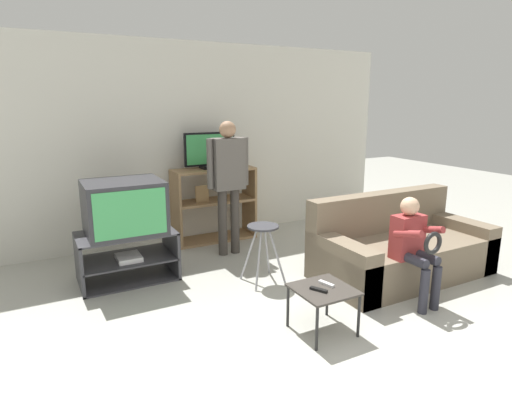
# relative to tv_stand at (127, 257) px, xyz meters

# --- Properties ---
(wall_back) EXTENTS (6.40, 0.06, 2.60)m
(wall_back) POSITION_rel_tv_stand_xyz_m (0.97, 1.08, 1.05)
(wall_back) COLOR silver
(wall_back) RESTS_ON ground_plane
(tv_stand) EXTENTS (0.98, 0.60, 0.51)m
(tv_stand) POSITION_rel_tv_stand_xyz_m (0.00, 0.00, 0.00)
(tv_stand) COLOR #38383D
(tv_stand) RESTS_ON ground_plane
(television_main) EXTENTS (0.77, 0.65, 0.54)m
(television_main) POSITION_rel_tv_stand_xyz_m (0.01, 0.02, 0.53)
(television_main) COLOR #2D2D33
(television_main) RESTS_ON tv_stand
(media_shelf) EXTENTS (1.09, 0.41, 0.98)m
(media_shelf) POSITION_rel_tv_stand_xyz_m (1.32, 0.81, 0.25)
(media_shelf) COLOR #9E7A51
(media_shelf) RESTS_ON ground_plane
(television_flat) EXTENTS (0.70, 0.20, 0.47)m
(television_flat) POSITION_rel_tv_stand_xyz_m (1.29, 0.83, 0.95)
(television_flat) COLOR black
(television_flat) RESTS_ON media_shelf
(folding_stool) EXTENTS (0.37, 0.36, 0.61)m
(folding_stool) POSITION_rel_tv_stand_xyz_m (1.23, -0.72, 0.24)
(folding_stool) COLOR #99999E
(folding_stool) RESTS_ON ground_plane
(snack_table) EXTENTS (0.45, 0.45, 0.38)m
(snack_table) POSITION_rel_tv_stand_xyz_m (1.18, -1.82, 0.08)
(snack_table) COLOR #38332D
(snack_table) RESTS_ON ground_plane
(remote_control_black) EXTENTS (0.10, 0.14, 0.02)m
(remote_control_black) POSITION_rel_tv_stand_xyz_m (1.11, -1.84, 0.14)
(remote_control_black) COLOR black
(remote_control_black) RESTS_ON snack_table
(remote_control_white) EXTENTS (0.07, 0.15, 0.02)m
(remote_control_white) POSITION_rel_tv_stand_xyz_m (1.24, -1.78, 0.14)
(remote_control_white) COLOR silver
(remote_control_white) RESTS_ON snack_table
(couch) EXTENTS (1.92, 0.93, 0.85)m
(couch) POSITION_rel_tv_stand_xyz_m (2.64, -1.23, 0.03)
(couch) COLOR #756651
(couch) RESTS_ON ground_plane
(person_standing_adult) EXTENTS (0.53, 0.20, 1.62)m
(person_standing_adult) POSITION_rel_tv_stand_xyz_m (1.27, 0.21, 0.73)
(person_standing_adult) COLOR #3D3833
(person_standing_adult) RESTS_ON ground_plane
(person_seated_child) EXTENTS (0.33, 0.43, 0.99)m
(person_seated_child) POSITION_rel_tv_stand_xyz_m (2.23, -1.76, 0.33)
(person_seated_child) COLOR #2D2D38
(person_seated_child) RESTS_ON ground_plane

